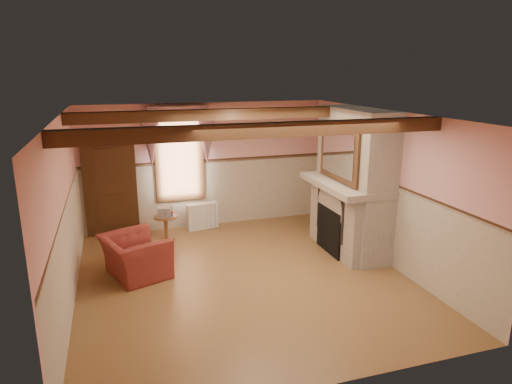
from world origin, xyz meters
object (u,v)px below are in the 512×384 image
object	(u,v)px
oil_lamp	(337,170)
mantel_clock	(328,168)
bowl	(350,181)
armchair	(135,256)
side_table	(166,228)
radiator	(202,216)

from	to	relation	value
oil_lamp	mantel_clock	bearing A→B (deg)	90.00
bowl	mantel_clock	bearing A→B (deg)	90.00
mantel_clock	armchair	bearing A→B (deg)	-169.19
bowl	oil_lamp	bearing A→B (deg)	90.00
side_table	mantel_clock	distance (m)	3.61
armchair	radiator	size ratio (longest dim) A/B	1.58
armchair	side_table	distance (m)	1.70
armchair	bowl	distance (m)	4.16
radiator	oil_lamp	size ratio (longest dim) A/B	2.50
side_table	radiator	xyz separation A→B (m)	(0.87, 0.52, 0.02)
bowl	armchair	bearing A→B (deg)	177.33
mantel_clock	oil_lamp	xyz separation A→B (m)	(0.00, -0.42, 0.04)
armchair	oil_lamp	world-z (taller)	oil_lamp
side_table	bowl	distance (m)	3.90
side_table	bowl	world-z (taller)	bowl
radiator	armchair	bearing A→B (deg)	-135.86
radiator	oil_lamp	bearing A→B (deg)	-43.56
mantel_clock	oil_lamp	distance (m)	0.42
armchair	side_table	world-z (taller)	armchair
bowl	radiator	bearing A→B (deg)	137.16
radiator	oil_lamp	world-z (taller)	oil_lamp
bowl	oil_lamp	world-z (taller)	oil_lamp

